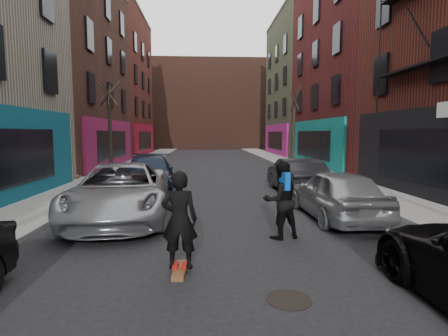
{
  "coord_description": "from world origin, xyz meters",
  "views": [
    {
      "loc": [
        -0.71,
        -2.78,
        2.56
      ],
      "look_at": [
        -0.18,
        6.7,
        1.6
      ],
      "focal_mm": 28.0,
      "sensor_mm": 36.0,
      "label": 1
    }
  ],
  "objects": [
    {
      "name": "sidewalk_right",
      "position": [
        6.25,
        30.0,
        0.07
      ],
      "size": [
        2.5,
        84.0,
        0.13
      ],
      "primitive_type": "cube",
      "color": "gray",
      "rests_on": "ground"
    },
    {
      "name": "skateboard",
      "position": [
        -1.17,
        3.43,
        0.05
      ],
      "size": [
        0.27,
        0.81,
        0.1
      ],
      "primitive_type": "cube",
      "rotation": [
        0.0,
        0.0,
        -0.06
      ],
      "color": "brown",
      "rests_on": "ground"
    },
    {
      "name": "skateboarder",
      "position": [
        -1.17,
        3.43,
        1.0
      ],
      "size": [
        0.68,
        0.47,
        1.79
      ],
      "primitive_type": "imported",
      "rotation": [
        0.0,
        0.0,
        3.08
      ],
      "color": "black",
      "rests_on": "skateboard"
    },
    {
      "name": "building_far",
      "position": [
        0.0,
        56.0,
        7.0
      ],
      "size": [
        40.0,
        10.0,
        14.0
      ],
      "primitive_type": "cube",
      "color": "#47281E",
      "rests_on": "ground"
    },
    {
      "name": "parked_right_end",
      "position": [
        3.2,
        11.84,
        0.74
      ],
      "size": [
        1.75,
        4.56,
        1.48
      ],
      "primitive_type": "imported",
      "rotation": [
        0.0,
        0.0,
        3.18
      ],
      "color": "black",
      "rests_on": "ground"
    },
    {
      "name": "tree_left_far",
      "position": [
        -6.2,
        18.0,
        3.38
      ],
      "size": [
        2.0,
        2.0,
        6.5
      ],
      "primitive_type": null,
      "color": "black",
      "rests_on": "sidewalk_left"
    },
    {
      "name": "parked_left_end",
      "position": [
        -3.2,
        12.76,
        0.78
      ],
      "size": [
        2.66,
        5.52,
        1.55
      ],
      "primitive_type": "imported",
      "rotation": [
        0.0,
        0.0,
        0.09
      ],
      "color": "black",
      "rests_on": "ground"
    },
    {
      "name": "sidewalk_left",
      "position": [
        -6.25,
        30.0,
        0.07
      ],
      "size": [
        2.5,
        84.0,
        0.13
      ],
      "primitive_type": "cube",
      "color": "gray",
      "rests_on": "ground"
    },
    {
      "name": "parked_left_far",
      "position": [
        -3.2,
        7.66,
        0.82
      ],
      "size": [
        3.27,
        6.14,
        1.64
      ],
      "primitive_type": "imported",
      "rotation": [
        0.0,
        0.0,
        0.09
      ],
      "color": "gray",
      "rests_on": "ground"
    },
    {
      "name": "manhole",
      "position": [
        0.57,
        2.29,
        0.01
      ],
      "size": [
        0.78,
        0.78,
        0.01
      ],
      "primitive_type": "cylinder",
      "rotation": [
        0.0,
        0.0,
        -0.12
      ],
      "color": "black",
      "rests_on": "ground"
    },
    {
      "name": "tree_right_far",
      "position": [
        6.2,
        24.0,
        3.53
      ],
      "size": [
        2.0,
        2.0,
        6.8
      ],
      "primitive_type": null,
      "color": "black",
      "rests_on": "sidewalk_right"
    },
    {
      "name": "parked_right_far",
      "position": [
        3.2,
        7.29,
        0.75
      ],
      "size": [
        1.87,
        4.47,
        1.51
      ],
      "primitive_type": "imported",
      "rotation": [
        0.0,
        0.0,
        3.16
      ],
      "color": "gray",
      "rests_on": "ground"
    },
    {
      "name": "pedestrian",
      "position": [
        1.12,
        5.44,
        0.94
      ],
      "size": [
        1.07,
        0.94,
        1.86
      ],
      "rotation": [
        0.0,
        0.0,
        3.43
      ],
      "color": "black",
      "rests_on": "ground"
    }
  ]
}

